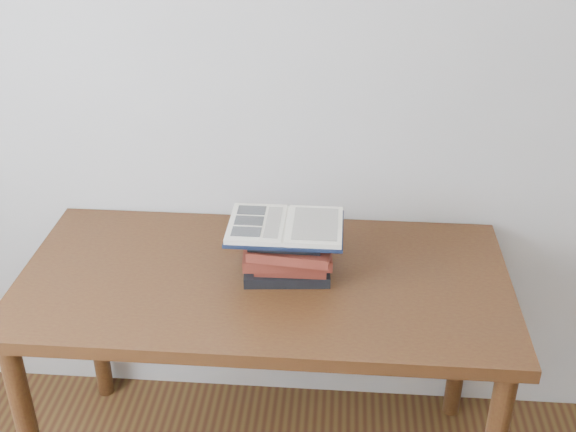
{
  "coord_description": "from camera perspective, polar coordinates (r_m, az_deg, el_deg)",
  "views": [
    {
      "loc": [
        0.12,
        -0.36,
        1.94
      ],
      "look_at": [
        -0.02,
        1.39,
        0.96
      ],
      "focal_mm": 45.0,
      "sensor_mm": 36.0,
      "label": 1
    }
  ],
  "objects": [
    {
      "name": "room_shell",
      "position": [
        0.52,
        -19.06,
        -9.73
      ],
      "size": [
        3.54,
        3.54,
        2.62
      ],
      "color": "beige",
      "rests_on": "ground"
    },
    {
      "name": "desk",
      "position": [
        2.16,
        -1.88,
        -6.89
      ],
      "size": [
        1.43,
        0.71,
        0.77
      ],
      "color": "#472C11",
      "rests_on": "ground"
    },
    {
      "name": "book_stack",
      "position": [
        2.07,
        0.04,
        -3.09
      ],
      "size": [
        0.27,
        0.2,
        0.15
      ],
      "color": "black",
      "rests_on": "desk"
    },
    {
      "name": "open_book",
      "position": [
        2.03,
        -0.19,
        -0.83
      ],
      "size": [
        0.33,
        0.23,
        0.03
      ],
      "rotation": [
        0.0,
        0.0,
        -0.0
      ],
      "color": "black",
      "rests_on": "book_stack"
    }
  ]
}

